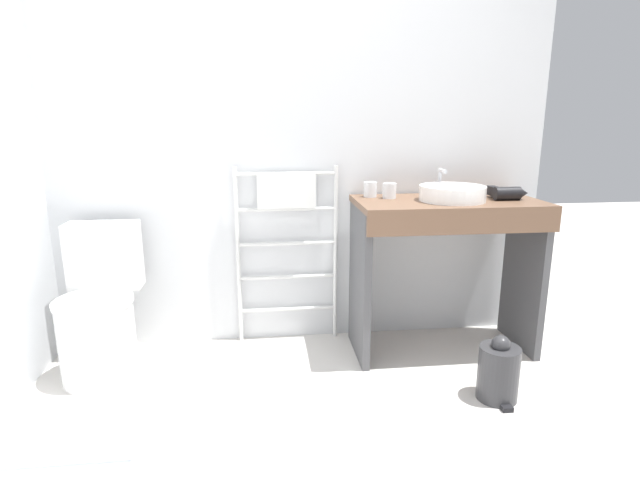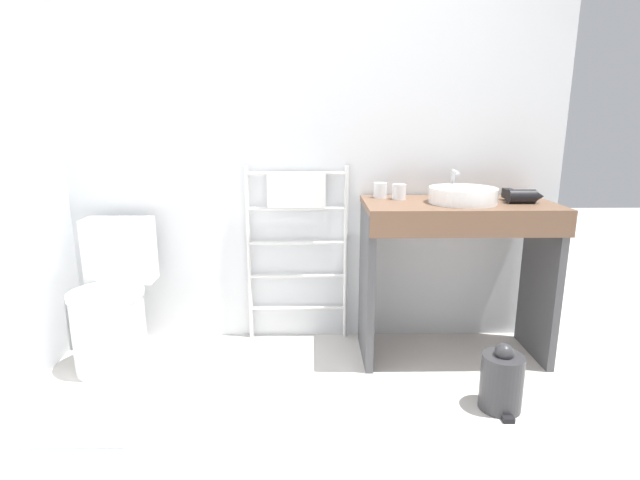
{
  "view_description": "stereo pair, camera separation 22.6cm",
  "coord_description": "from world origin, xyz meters",
  "views": [
    {
      "loc": [
        -0.19,
        -1.35,
        1.32
      ],
      "look_at": [
        0.08,
        0.91,
        0.77
      ],
      "focal_mm": 28.0,
      "sensor_mm": 36.0,
      "label": 1
    },
    {
      "loc": [
        0.04,
        -1.37,
        1.32
      ],
      "look_at": [
        0.08,
        0.91,
        0.77
      ],
      "focal_mm": 28.0,
      "sensor_mm": 36.0,
      "label": 2
    }
  ],
  "objects": [
    {
      "name": "sink_basin",
      "position": [
        0.84,
        1.23,
        0.93
      ],
      "size": [
        0.36,
        0.36,
        0.08
      ],
      "color": "white",
      "rests_on": "vanity_counter"
    },
    {
      "name": "bath_mat",
      "position": [
        -1.01,
        0.61,
        0.01
      ],
      "size": [
        0.56,
        0.36,
        0.01
      ],
      "primitive_type": "cube",
      "color": "#B2BCCC",
      "rests_on": "ground_plane"
    },
    {
      "name": "hair_dryer",
      "position": [
        1.15,
        1.24,
        0.92
      ],
      "size": [
        0.19,
        0.18,
        0.07
      ],
      "color": "black",
      "rests_on": "vanity_counter"
    },
    {
      "name": "vanity_counter",
      "position": [
        0.83,
        1.25,
        0.6
      ],
      "size": [
        1.01,
        0.52,
        0.89
      ],
      "color": "brown",
      "rests_on": "ground_plane"
    },
    {
      "name": "faucet",
      "position": [
        0.84,
        1.42,
        0.99
      ],
      "size": [
        0.02,
        0.1,
        0.16
      ],
      "color": "silver",
      "rests_on": "vanity_counter"
    },
    {
      "name": "trash_bin",
      "position": [
        0.91,
        0.71,
        0.14
      ],
      "size": [
        0.19,
        0.23,
        0.33
      ],
      "color": "#333335",
      "rests_on": "ground_plane"
    },
    {
      "name": "cup_near_edge",
      "position": [
        0.52,
        1.36,
        0.93
      ],
      "size": [
        0.08,
        0.08,
        0.08
      ],
      "color": "white",
      "rests_on": "vanity_counter"
    },
    {
      "name": "wall_back",
      "position": [
        0.0,
        1.6,
        1.32
      ],
      "size": [
        3.0,
        0.12,
        2.64
      ],
      "primitive_type": "cube",
      "color": "silver",
      "rests_on": "ground_plane"
    },
    {
      "name": "toilet",
      "position": [
        -1.05,
        1.2,
        0.32
      ],
      "size": [
        0.39,
        0.52,
        0.79
      ],
      "color": "white",
      "rests_on": "ground_plane"
    },
    {
      "name": "towel_radiator",
      "position": [
        -0.05,
        1.49,
        0.75
      ],
      "size": [
        0.6,
        0.06,
        1.06
      ],
      "color": "silver",
      "rests_on": "ground_plane"
    },
    {
      "name": "cup_near_wall",
      "position": [
        0.42,
        1.42,
        0.93
      ],
      "size": [
        0.08,
        0.08,
        0.09
      ],
      "color": "white",
      "rests_on": "vanity_counter"
    }
  ]
}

